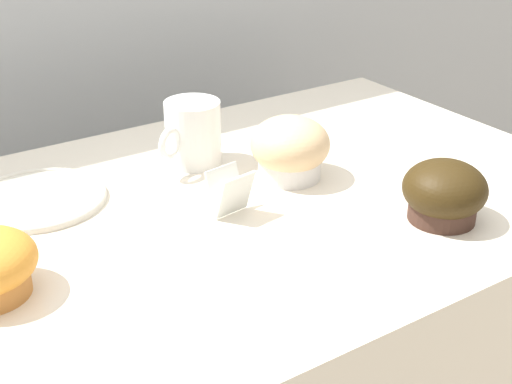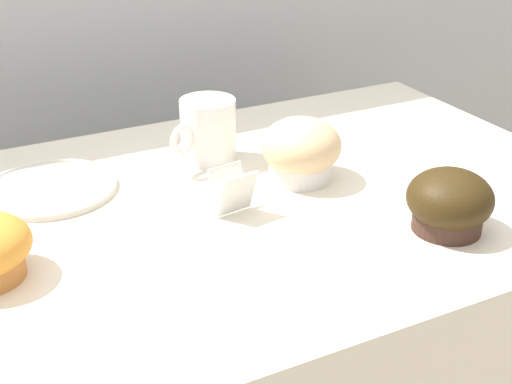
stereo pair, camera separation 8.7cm
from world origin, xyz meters
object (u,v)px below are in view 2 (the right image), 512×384
(muffin_back_right, at_px, (449,203))
(serving_plate, at_px, (50,188))
(coffee_cup, at_px, (207,129))
(muffin_back_left, at_px, (301,150))

(muffin_back_right, distance_m, serving_plate, 0.53)
(coffee_cup, bearing_deg, muffin_back_left, -52.58)
(muffin_back_right, relative_size, coffee_cup, 0.91)
(coffee_cup, xyz_separation_m, serving_plate, (-0.23, 0.00, -0.04))
(muffin_back_left, bearing_deg, coffee_cup, 127.42)
(muffin_back_left, bearing_deg, serving_plate, 159.47)
(coffee_cup, height_order, serving_plate, coffee_cup)
(muffin_back_right, bearing_deg, coffee_cup, 118.54)
(serving_plate, bearing_deg, coffee_cup, -0.88)
(muffin_back_left, bearing_deg, muffin_back_right, -67.30)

